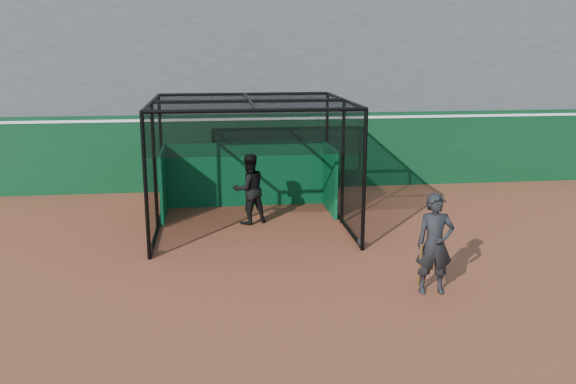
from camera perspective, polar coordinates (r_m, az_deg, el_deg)
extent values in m
plane|color=brown|center=(12.42, -1.96, -8.55)|extent=(120.00, 120.00, 0.00)
cube|color=#09361A|center=(20.28, -4.22, 3.81)|extent=(50.00, 0.45, 2.50)
cube|color=white|center=(20.12, -4.27, 6.90)|extent=(50.00, 0.50, 0.08)
cube|color=#4C4C4F|center=(23.87, -4.84, 11.60)|extent=(50.00, 7.85, 7.75)
cube|color=#074D27|center=(18.09, -3.95, 1.65)|extent=(4.77, 0.10, 1.90)
cylinder|color=black|center=(14.25, -12.77, -5.46)|extent=(0.08, 0.22, 0.22)
cylinder|color=black|center=(14.58, 6.77, -4.77)|extent=(0.08, 0.22, 0.22)
cylinder|color=black|center=(18.24, -11.58, -1.21)|extent=(0.08, 0.22, 0.22)
cylinder|color=black|center=(18.50, 3.69, -0.75)|extent=(0.08, 0.22, 0.22)
imported|color=black|center=(16.26, -3.67, 0.29)|extent=(1.13, 1.03, 1.90)
imported|color=black|center=(11.99, 13.57, -4.76)|extent=(0.76, 0.54, 1.97)
cylinder|color=#593819|center=(12.09, 12.25, -6.70)|extent=(0.15, 0.36, 0.93)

